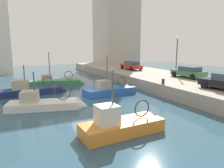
% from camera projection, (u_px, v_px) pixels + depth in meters
% --- Properties ---
extents(water_surface, '(80.00, 80.00, 0.00)m').
position_uv_depth(water_surface, '(85.00, 99.00, 19.17)').
color(water_surface, '#2D5166').
rests_on(water_surface, ground).
extents(quay_wall, '(9.00, 56.00, 1.20)m').
position_uv_depth(quay_wall, '(180.00, 84.00, 23.92)').
color(quay_wall, '#9E9384').
rests_on(quay_wall, ground).
extents(fishing_boat_green, '(7.04, 2.69, 4.85)m').
position_uv_depth(fishing_boat_green, '(58.00, 84.00, 26.34)').
color(fishing_boat_green, '#388951').
rests_on(fishing_boat_green, ground).
extents(fishing_boat_blue, '(6.18, 2.36, 4.82)m').
position_uv_depth(fishing_boat_blue, '(113.00, 93.00, 21.28)').
color(fishing_boat_blue, '#2D60B7').
rests_on(fishing_boat_blue, ground).
extents(fishing_boat_white, '(6.39, 3.21, 3.75)m').
position_uv_depth(fishing_boat_white, '(49.00, 107.00, 16.39)').
color(fishing_boat_white, white).
rests_on(fishing_boat_white, ground).
extents(fishing_boat_orange, '(5.59, 2.01, 4.36)m').
position_uv_depth(fishing_boat_orange, '(127.00, 130.00, 11.75)').
color(fishing_boat_orange, orange).
rests_on(fishing_boat_orange, ground).
extents(fishing_boat_navy, '(6.73, 2.15, 3.80)m').
position_uv_depth(fishing_boat_navy, '(35.00, 93.00, 21.38)').
color(fishing_boat_navy, navy).
rests_on(fishing_boat_navy, ground).
extents(parked_car_red, '(1.92, 4.23, 1.38)m').
position_uv_depth(parked_car_red, '(131.00, 65.00, 32.99)').
color(parked_car_red, red).
rests_on(parked_car_red, quay_wall).
extents(parked_car_green, '(2.13, 4.12, 1.33)m').
position_uv_depth(parked_car_green, '(189.00, 72.00, 24.33)').
color(parked_car_green, '#387547').
rests_on(parked_car_green, quay_wall).
extents(mooring_bollard_mid, '(0.28, 0.28, 0.55)m').
position_uv_depth(mooring_bollard_mid, '(163.00, 81.00, 20.24)').
color(mooring_bollard_mid, '#2D2D33').
rests_on(mooring_bollard_mid, quay_wall).
extents(quay_streetlamp, '(0.36, 0.36, 4.83)m').
position_uv_depth(quay_streetlamp, '(177.00, 49.00, 26.09)').
color(quay_streetlamp, '#38383D').
rests_on(quay_streetlamp, quay_wall).
extents(waterfront_building_west, '(7.86, 9.28, 22.60)m').
position_uv_depth(waterfront_building_west, '(116.00, 17.00, 45.89)').
color(waterfront_building_west, '#B2A899').
rests_on(waterfront_building_west, ground).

